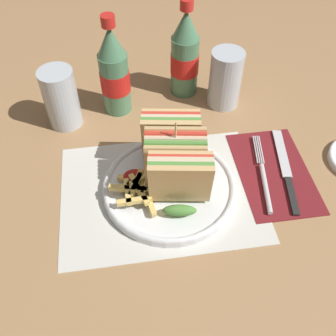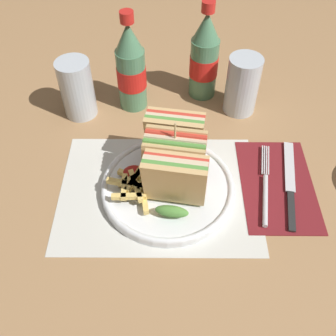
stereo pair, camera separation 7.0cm
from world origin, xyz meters
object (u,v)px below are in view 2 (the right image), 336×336
Objects in this scene: plate_main at (168,187)px; club_sandwich at (175,159)px; knife at (290,184)px; fork at (265,190)px; glass_near at (242,85)px; glass_far at (78,92)px; coke_bottle_far at (204,58)px; coke_bottle_near at (131,69)px.

club_sandwich reaches higher than plate_main.
fork is at bearing -153.42° from knife.
glass_near and glass_far have the same top height.
club_sandwich is at bearing -177.17° from fork.
plate_main is at bearing -123.82° from glass_near.
coke_bottle_far is (0.08, 0.29, 0.08)m from plate_main.
coke_bottle_far reaches higher than knife.
fork is 1.45× the size of glass_far.
knife is 1.65× the size of glass_far.
coke_bottle_far is at bearing 75.16° from plate_main.
coke_bottle_near is at bearing 176.30° from glass_near.
coke_bottle_near reaches higher than glass_far.
glass_near reaches higher than knife.
fork is 0.43m from glass_far.
glass_far is at bearing 158.37° from fork.
glass_far is at bearing -165.20° from coke_bottle_far.
coke_bottle_far is at bearing 118.38° from fork.
glass_near is at bearing -35.52° from coke_bottle_far.
glass_near is at bearing -3.70° from coke_bottle_near.
club_sandwich is at bearing -123.51° from glass_near.
coke_bottle_far reaches higher than club_sandwich.
coke_bottle_near is (-0.08, 0.25, 0.08)m from plate_main.
club_sandwich is at bearing -68.70° from coke_bottle_near.
glass_far is (-0.27, -0.07, -0.04)m from coke_bottle_far.
glass_near is 0.35m from glass_far.
knife is 1.65× the size of glass_near.
club_sandwich is 0.26m from glass_near.
glass_far is at bearing -177.62° from glass_near.
coke_bottle_near reaches higher than knife.
coke_bottle_near is at bearing 14.64° from glass_far.
glass_near is 1.00× the size of glass_far.
coke_bottle_far is 0.10m from glass_near.
coke_bottle_near is (-0.30, 0.23, 0.09)m from knife.
fork is 0.05m from knife.
knife is at bearing -61.49° from coke_bottle_far.
club_sandwich is at bearing -103.28° from coke_bottle_far.
knife is (0.23, 0.01, -0.00)m from plate_main.
club_sandwich reaches higher than knife.
club_sandwich is 1.53× the size of glass_near.
glass_far is (-0.35, -0.01, -0.01)m from glass_near.
coke_bottle_near is (-0.09, 0.23, 0.02)m from club_sandwich.
glass_far reaches higher than plate_main.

